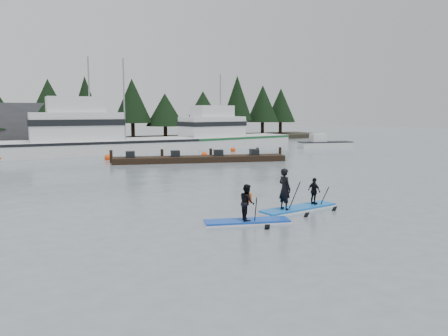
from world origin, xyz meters
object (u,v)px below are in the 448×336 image
floating_dock (200,159)px  paddleboard_solo (247,209)px  paddleboard_duo (296,197)px  fishing_boat_large (95,146)px  fishing_boat_medium (223,141)px

floating_dock → paddleboard_solo: (-6.68, -18.37, 0.28)m
paddleboard_duo → fishing_boat_large: bearing=87.7°
fishing_boat_medium → fishing_boat_large: bearing=176.3°
fishing_boat_medium → floating_dock: (-8.44, -12.04, -0.43)m
paddleboard_solo → paddleboard_duo: paddleboard_duo is taller
fishing_boat_large → floating_dock: 12.36m
fishing_boat_medium → floating_dock: size_ratio=1.17×
fishing_boat_medium → paddleboard_duo: size_ratio=4.36×
paddleboard_duo → floating_dock: bearing=70.9°
floating_dock → paddleboard_duo: 17.96m
fishing_boat_large → floating_dock: fishing_boat_large is taller
fishing_boat_medium → paddleboard_solo: bearing=-125.2°
floating_dock → paddleboard_duo: paddleboard_duo is taller
fishing_boat_medium → floating_dock: 14.71m
paddleboard_solo → paddleboard_duo: size_ratio=0.87×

